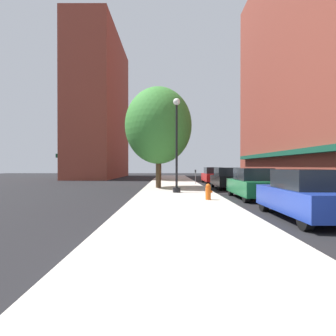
% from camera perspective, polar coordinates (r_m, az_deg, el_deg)
% --- Properties ---
extents(ground_plane, '(90.00, 90.00, 0.00)m').
position_cam_1_polar(ground_plane, '(23.52, 11.42, -3.93)').
color(ground_plane, black).
extents(sidewalk_slab, '(4.80, 50.00, 0.12)m').
position_cam_1_polar(sidewalk_slab, '(24.08, 1.55, -3.67)').
color(sidewalk_slab, '#B7B2A8').
rests_on(sidewalk_slab, ground).
extents(building_right_brick, '(6.80, 40.00, 27.95)m').
position_cam_1_polar(building_right_brick, '(33.45, 30.25, 21.70)').
color(building_right_brick, brown).
rests_on(building_right_brick, ground).
extents(building_far_background, '(6.80, 18.00, 21.56)m').
position_cam_1_polar(building_far_background, '(44.22, -13.75, 12.12)').
color(building_far_background, brown).
rests_on(building_far_background, ground).
extents(lamppost, '(0.48, 0.48, 5.90)m').
position_cam_1_polar(lamppost, '(17.06, 2.10, 5.21)').
color(lamppost, black).
rests_on(lamppost, sidewalk_slab).
extents(fire_hydrant, '(0.33, 0.26, 0.79)m').
position_cam_1_polar(fire_hydrant, '(13.50, 8.71, -4.92)').
color(fire_hydrant, '#E05614').
rests_on(fire_hydrant, sidewalk_slab).
extents(parking_meter_near, '(0.14, 0.09, 1.31)m').
position_cam_1_polar(parking_meter_near, '(25.70, 6.05, -1.43)').
color(parking_meter_near, slate).
rests_on(parking_meter_near, sidewalk_slab).
extents(tree_near, '(4.33, 4.33, 6.91)m').
position_cam_1_polar(tree_near, '(31.81, -1.50, 5.36)').
color(tree_near, '#4C3823').
rests_on(tree_near, sidewalk_slab).
extents(tree_mid, '(5.09, 5.09, 7.68)m').
position_cam_1_polar(tree_mid, '(21.02, -1.76, 8.86)').
color(tree_mid, '#4C3823').
rests_on(tree_mid, sidewalk_slab).
extents(car_blue, '(1.80, 4.30, 1.66)m').
position_cam_1_polar(car_blue, '(10.10, 27.08, -5.11)').
color(car_blue, black).
rests_on(car_blue, ground).
extents(car_green, '(1.80, 4.30, 1.66)m').
position_cam_1_polar(car_green, '(15.34, 17.50, -3.22)').
color(car_green, black).
rests_on(car_green, ground).
extents(car_black, '(1.80, 4.30, 1.66)m').
position_cam_1_polar(car_black, '(21.70, 12.35, -2.15)').
color(car_black, black).
rests_on(car_black, ground).
extents(car_red, '(1.80, 4.30, 1.66)m').
position_cam_1_polar(car_red, '(27.91, 9.63, -1.58)').
color(car_red, black).
rests_on(car_red, ground).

